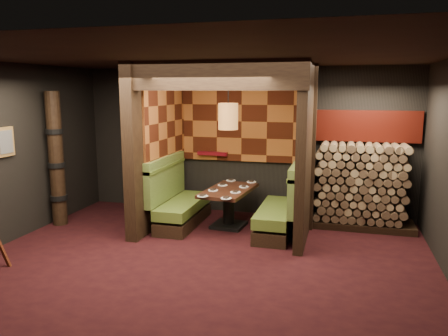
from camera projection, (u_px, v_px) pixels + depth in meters
floor at (200, 264)px, 6.16m from camera, size 6.50×5.50×0.02m
ceiling at (198, 55)px, 5.65m from camera, size 6.50×5.50×0.02m
wall_back at (244, 141)px, 8.53m from camera, size 6.50×0.02×2.85m
wall_front at (83, 224)px, 3.29m from camera, size 6.50×0.02×2.85m
partition_left at (157, 146)px, 7.82m from camera, size 0.20×2.20×2.85m
partition_right at (306, 151)px, 7.19m from camera, size 0.15×2.10×2.85m
header_beam at (212, 75)px, 6.37m from camera, size 2.85×0.18×0.44m
tapa_back_panel at (242, 121)px, 8.42m from camera, size 2.40×0.06×1.55m
tapa_side_panel at (166, 122)px, 7.88m from camera, size 0.04×1.85×1.45m
lacquer_shelf at (213, 153)px, 8.62m from camera, size 0.60×0.12×0.07m
booth_bench_left at (178, 203)px, 7.90m from camera, size 0.68×1.60×1.14m
booth_bench_right at (282, 210)px, 7.42m from camera, size 0.68×1.60×1.14m
dining_table at (229, 202)px, 7.75m from camera, size 0.85×1.38×0.70m
place_settings at (229, 188)px, 7.71m from camera, size 0.73×1.57×0.03m
pendant_lamp at (228, 116)px, 7.44m from camera, size 0.34×0.34×1.10m
framed_picture at (5, 142)px, 6.80m from camera, size 0.05×0.36×0.46m
totem_column at (56, 160)px, 7.78m from camera, size 0.31×0.31×2.40m
firewood_stack at (365, 186)px, 7.67m from camera, size 1.73×0.70×1.50m
mosaic_header at (367, 126)px, 7.80m from camera, size 1.83×0.10×0.56m
bay_front_post at (313, 149)px, 7.41m from camera, size 0.08×0.08×2.85m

